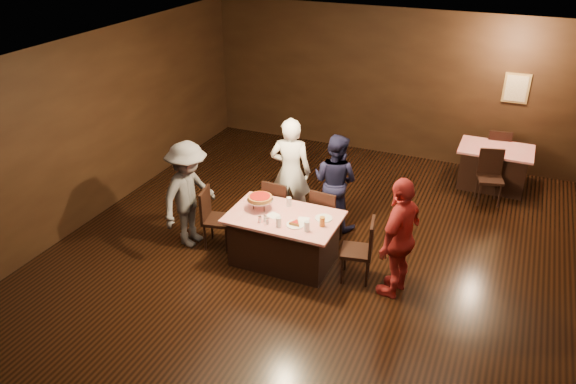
# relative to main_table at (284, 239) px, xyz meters

# --- Properties ---
(room) EXTENTS (10.00, 10.04, 3.02)m
(room) POSITION_rel_main_table_xyz_m (0.51, -0.36, 1.75)
(room) COLOR black
(room) RESTS_ON ground
(main_table) EXTENTS (1.60, 1.00, 0.77)m
(main_table) POSITION_rel_main_table_xyz_m (0.00, 0.00, 0.00)
(main_table) COLOR #B20E0B
(main_table) RESTS_ON ground
(back_table) EXTENTS (1.30, 0.90, 0.77)m
(back_table) POSITION_rel_main_table_xyz_m (2.58, 3.83, 0.00)
(back_table) COLOR red
(back_table) RESTS_ON ground
(chair_far_left) EXTENTS (0.44, 0.44, 0.95)m
(chair_far_left) POSITION_rel_main_table_xyz_m (-0.40, 0.75, 0.09)
(chair_far_left) COLOR black
(chair_far_left) RESTS_ON ground
(chair_far_right) EXTENTS (0.46, 0.46, 0.95)m
(chair_far_right) POSITION_rel_main_table_xyz_m (0.40, 0.75, 0.09)
(chair_far_right) COLOR black
(chair_far_right) RESTS_ON ground
(chair_end_left) EXTENTS (0.50, 0.50, 0.95)m
(chair_end_left) POSITION_rel_main_table_xyz_m (-1.10, 0.00, 0.09)
(chair_end_left) COLOR black
(chair_end_left) RESTS_ON ground
(chair_end_right) EXTENTS (0.49, 0.49, 0.95)m
(chair_end_right) POSITION_rel_main_table_xyz_m (1.10, 0.00, 0.09)
(chair_end_right) COLOR black
(chair_end_right) RESTS_ON ground
(chair_back_near) EXTENTS (0.51, 0.51, 0.95)m
(chair_back_near) POSITION_rel_main_table_xyz_m (2.58, 3.13, 0.09)
(chair_back_near) COLOR black
(chair_back_near) RESTS_ON ground
(chair_back_far) EXTENTS (0.46, 0.46, 0.95)m
(chair_back_far) POSITION_rel_main_table_xyz_m (2.58, 4.43, 0.09)
(chair_back_far) COLOR black
(chair_back_far) RESTS_ON ground
(diner_white_jacket) EXTENTS (0.75, 0.58, 1.82)m
(diner_white_jacket) POSITION_rel_main_table_xyz_m (-0.38, 1.12, 0.53)
(diner_white_jacket) COLOR white
(diner_white_jacket) RESTS_ON ground
(diner_navy_hoodie) EXTENTS (0.87, 0.74, 1.59)m
(diner_navy_hoodie) POSITION_rel_main_table_xyz_m (0.32, 1.31, 0.41)
(diner_navy_hoodie) COLOR #151532
(diner_navy_hoodie) RESTS_ON ground
(diner_grey_knit) EXTENTS (0.76, 1.16, 1.69)m
(diner_grey_knit) POSITION_rel_main_table_xyz_m (-1.53, -0.09, 0.46)
(diner_grey_knit) COLOR #505054
(diner_grey_knit) RESTS_ON ground
(diner_red_shirt) EXTENTS (0.64, 1.08, 1.72)m
(diner_red_shirt) POSITION_rel_main_table_xyz_m (1.69, -0.07, 0.48)
(diner_red_shirt) COLOR #AE2927
(diner_red_shirt) RESTS_ON ground
(pizza_stand) EXTENTS (0.38, 0.38, 0.22)m
(pizza_stand) POSITION_rel_main_table_xyz_m (-0.40, 0.05, 0.57)
(pizza_stand) COLOR black
(pizza_stand) RESTS_ON main_table
(plate_with_slice) EXTENTS (0.25, 0.25, 0.06)m
(plate_with_slice) POSITION_rel_main_table_xyz_m (0.25, -0.18, 0.41)
(plate_with_slice) COLOR white
(plate_with_slice) RESTS_ON main_table
(plate_empty) EXTENTS (0.25, 0.25, 0.01)m
(plate_empty) POSITION_rel_main_table_xyz_m (0.55, 0.15, 0.39)
(plate_empty) COLOR white
(plate_empty) RESTS_ON main_table
(glass_front_left) EXTENTS (0.08, 0.08, 0.14)m
(glass_front_left) POSITION_rel_main_table_xyz_m (0.05, -0.30, 0.46)
(glass_front_left) COLOR silver
(glass_front_left) RESTS_ON main_table
(glass_front_right) EXTENTS (0.08, 0.08, 0.14)m
(glass_front_right) POSITION_rel_main_table_xyz_m (0.45, -0.25, 0.46)
(glass_front_right) COLOR silver
(glass_front_right) RESTS_ON main_table
(glass_amber) EXTENTS (0.08, 0.08, 0.14)m
(glass_amber) POSITION_rel_main_table_xyz_m (0.60, -0.05, 0.46)
(glass_amber) COLOR #BF7F26
(glass_amber) RESTS_ON main_table
(glass_back) EXTENTS (0.08, 0.08, 0.14)m
(glass_back) POSITION_rel_main_table_xyz_m (-0.05, 0.30, 0.46)
(glass_back) COLOR silver
(glass_back) RESTS_ON main_table
(condiments) EXTENTS (0.17, 0.10, 0.09)m
(condiments) POSITION_rel_main_table_xyz_m (-0.18, -0.28, 0.43)
(condiments) COLOR silver
(condiments) RESTS_ON main_table
(napkin_center) EXTENTS (0.19, 0.19, 0.01)m
(napkin_center) POSITION_rel_main_table_xyz_m (0.30, 0.00, 0.39)
(napkin_center) COLOR white
(napkin_center) RESTS_ON main_table
(napkin_left) EXTENTS (0.21, 0.21, 0.01)m
(napkin_left) POSITION_rel_main_table_xyz_m (-0.15, -0.05, 0.39)
(napkin_left) COLOR white
(napkin_left) RESTS_ON main_table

